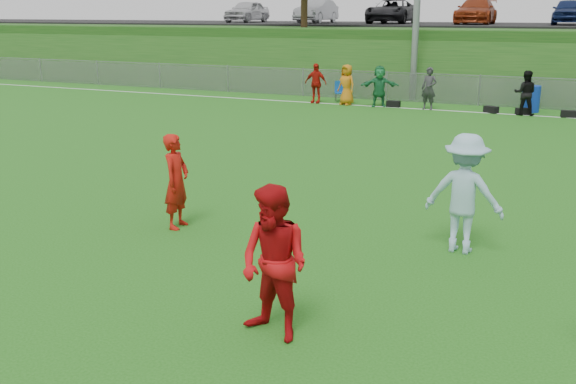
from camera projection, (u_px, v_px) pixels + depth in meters
The scene contains 13 objects.
ground at pixel (292, 282), 9.45m from camera, with size 120.00×120.00×0.00m, color #1D5B13.
sideline_far at pixel (471, 112), 25.32m from camera, with size 60.00×0.10×0.01m, color white.
fence at pixel (479, 90), 26.91m from camera, with size 58.00×0.06×1.30m.
berm at pixel (507, 54), 36.39m from camera, with size 120.00×18.00×3.00m, color #184914.
parking_lot at pixel (512, 25), 37.73m from camera, with size 120.00×12.00×0.10m, color black.
car_row at pixel (491, 11), 37.09m from camera, with size 32.04×5.18×1.44m.
spectator_row at pixel (396, 87), 26.27m from camera, with size 9.46×1.04×1.69m.
gear_bags at pixel (492, 110), 25.09m from camera, with size 7.28×0.52×0.26m.
player_red_left at pixel (176, 181), 11.64m from camera, with size 0.64×0.42×1.75m, color #B3140C.
player_red_center at pixel (274, 264), 7.63m from camera, with size 0.93×0.72×1.91m, color #B80C10.
player_blue at pixel (464, 194), 10.43m from camera, with size 1.28×0.73×1.98m, color #98C1D3.
recycling_bin at pixel (531, 99), 25.26m from camera, with size 0.69×0.69×1.03m, color #0F32A5.
camp_chair at pixel (341, 96), 28.18m from camera, with size 0.66×0.66×0.89m.
Camera 1 is at (3.43, -8.02, 3.86)m, focal length 40.00 mm.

